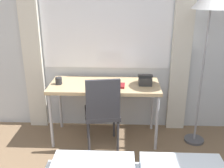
# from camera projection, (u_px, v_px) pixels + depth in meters

# --- Properties ---
(wall_back_with_window) EXTENTS (5.09, 0.13, 2.70)m
(wall_back_with_window) POSITION_uv_depth(u_px,v_px,m) (118.00, 29.00, 3.30)
(wall_back_with_window) COLOR silver
(wall_back_with_window) RESTS_ON ground_plane
(desk) EXTENTS (1.33, 0.57, 0.74)m
(desk) POSITION_uv_depth(u_px,v_px,m) (105.00, 89.00, 3.20)
(desk) COLOR tan
(desk) RESTS_ON ground_plane
(desk_chair) EXTENTS (0.46, 0.46, 0.92)m
(desk_chair) POSITION_uv_depth(u_px,v_px,m) (102.00, 110.00, 3.03)
(desk_chair) COLOR #333338
(desk_chair) RESTS_ON ground_plane
(standing_lamp) EXTENTS (0.41, 0.41, 1.88)m
(standing_lamp) POSITION_uv_depth(u_px,v_px,m) (211.00, 6.00, 2.78)
(standing_lamp) COLOR #4C4C51
(standing_lamp) RESTS_ON ground_plane
(telephone) EXTENTS (0.18, 0.17, 0.12)m
(telephone) POSITION_uv_depth(u_px,v_px,m) (145.00, 80.00, 3.16)
(telephone) COLOR #2D2D2D
(telephone) RESTS_ON desk
(book) EXTENTS (0.24, 0.16, 0.02)m
(book) POSITION_uv_depth(u_px,v_px,m) (115.00, 85.00, 3.10)
(book) COLOR maroon
(book) RESTS_ON desk
(mug) EXTENTS (0.08, 0.08, 0.09)m
(mug) POSITION_uv_depth(u_px,v_px,m) (59.00, 81.00, 3.16)
(mug) COLOR #262628
(mug) RESTS_ON desk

